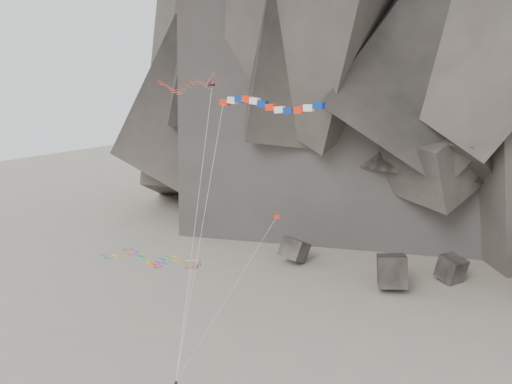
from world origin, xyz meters
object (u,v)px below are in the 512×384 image
Objects in this scene: parafoil_kite at (141,257)px; banner_kite at (268,106)px; delta_kite at (181,85)px; pennant_kite at (257,249)px.

banner_kite is at bearing -20.86° from parafoil_kite.
parafoil_kite is (-15.28, -0.84, -16.12)m from banner_kite.
parafoil_kite is at bearing -159.34° from delta_kite.
banner_kite is 1.81× the size of pennant_kite.
pennant_kite is (7.33, 1.73, -14.80)m from delta_kite.
delta_kite is at bearing 179.46° from banner_kite.
delta_kite reaches higher than banner_kite.
banner_kite reaches higher than parafoil_kite.
parafoil_kite is at bearing -179.35° from banner_kite.
banner_kite is 22.22m from parafoil_kite.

